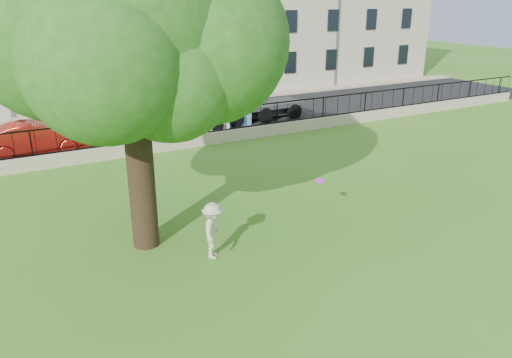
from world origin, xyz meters
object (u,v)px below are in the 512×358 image
red_sedan (36,138)px  white_van (185,114)px  man (213,231)px  blue_truck (254,101)px  frisbee (320,181)px  tree (122,18)px

red_sedan → white_van: (7.60, 0.59, 0.19)m
man → red_sedan: bearing=44.7°
blue_truck → red_sedan: bearing=-177.1°
white_van → blue_truck: bearing=12.0°
frisbee → red_sedan: (-6.90, 12.69, -0.76)m
tree → white_van: (6.06, 11.87, -5.45)m
man → tree: bearing=73.6°
frisbee → blue_truck: blue_truck is taller
red_sedan → white_van: bearing=-82.8°
tree → blue_truck: bearing=49.3°
frisbee → man: bearing=-175.6°
man → blue_truck: blue_truck is taller
frisbee → blue_truck: (5.20, 13.69, -0.37)m
white_van → frisbee: bearing=-86.2°
man → white_van: white_van is taller
man → frisbee: (3.80, 0.29, 0.69)m
frisbee → white_van: 13.31m
tree → red_sedan: (-1.54, 11.27, -5.64)m
white_van → blue_truck: (4.50, 0.41, 0.21)m
frisbee → white_van: (0.70, 13.28, -0.57)m
tree → white_van: size_ratio=2.17×
red_sedan → blue_truck: blue_truck is taller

